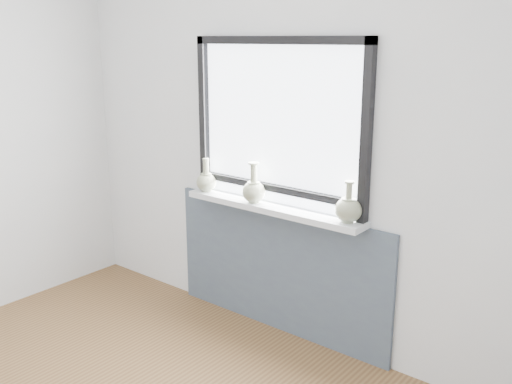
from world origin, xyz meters
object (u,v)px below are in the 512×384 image
Objects in this scene: windowsill at (272,208)px; vase_b at (254,190)px; vase_a at (206,181)px; vase_c at (348,209)px.

vase_b reaches higher than windowsill.
vase_a reaches higher than windowsill.
windowsill is 0.57m from vase_a.
vase_a is (-0.56, -0.02, 0.09)m from windowsill.
vase_c is (0.69, 0.02, -0.00)m from vase_b.
windowsill is 0.17m from vase_b.
windowsill is at bearing 11.25° from vase_b.
vase_c is at bearing 1.93° from vase_b.
vase_b is 0.69m from vase_c.
vase_b is (0.43, -0.01, 0.01)m from vase_a.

